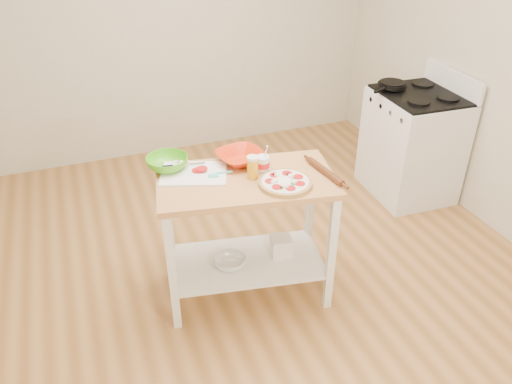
{
  "coord_description": "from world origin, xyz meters",
  "views": [
    {
      "loc": [
        -1.03,
        -2.6,
        2.41
      ],
      "look_at": [
        -0.08,
        -0.11,
        0.78
      ],
      "focal_mm": 35.0,
      "sensor_mm": 36.0,
      "label": 1
    }
  ],
  "objects": [
    {
      "name": "rolling_pin",
      "position": [
        0.32,
        -0.25,
        0.92
      ],
      "size": [
        0.08,
        0.35,
        0.04
      ],
      "primitive_type": "cylinder",
      "rotation": [
        1.57,
        0.0,
        0.13
      ],
      "color": "#592C14",
      "rests_on": "prep_island"
    },
    {
      "name": "room_shell",
      "position": [
        0.0,
        0.0,
        1.35
      ],
      "size": [
        4.04,
        4.54,
        2.74
      ],
      "color": "#A7733D",
      "rests_on": "ground"
    },
    {
      "name": "cutting_board",
      "position": [
        -0.43,
        0.05,
        0.91
      ],
      "size": [
        0.48,
        0.42,
        0.04
      ],
      "rotation": [
        0.0,
        0.0,
        -0.34
      ],
      "color": "white",
      "rests_on": "prep_island"
    },
    {
      "name": "shelf_bin",
      "position": [
        0.09,
        -0.13,
        0.33
      ],
      "size": [
        0.15,
        0.15,
        0.13
      ],
      "primitive_type": "cube",
      "rotation": [
        0.0,
        0.0,
        -0.18
      ],
      "color": "white",
      "rests_on": "prep_island"
    },
    {
      "name": "pizza",
      "position": [
        0.04,
        -0.28,
        0.92
      ],
      "size": [
        0.32,
        0.32,
        0.05
      ],
      "rotation": [
        0.0,
        0.0,
        -0.12
      ],
      "color": "tan",
      "rests_on": "prep_island"
    },
    {
      "name": "spatula",
      "position": [
        -0.29,
        -0.04,
        0.92
      ],
      "size": [
        0.16,
        0.05,
        0.01
      ],
      "rotation": [
        0.0,
        0.0,
        -0.17
      ],
      "color": "#42C7C1",
      "rests_on": "cutting_board"
    },
    {
      "name": "beer_pint",
      "position": [
        -0.11,
        -0.13,
        0.97
      ],
      "size": [
        0.07,
        0.07,
        0.14
      ],
      "color": "gold",
      "rests_on": "prep_island"
    },
    {
      "name": "orange_bowl",
      "position": [
        -0.11,
        0.09,
        0.94
      ],
      "size": [
        0.34,
        0.34,
        0.07
      ],
      "primitive_type": "imported",
      "rotation": [
        0.0,
        0.0,
        0.18
      ],
      "color": "red",
      "rests_on": "prep_island"
    },
    {
      "name": "green_bowl",
      "position": [
        -0.57,
        0.17,
        0.94
      ],
      "size": [
        0.36,
        0.36,
        0.08
      ],
      "primitive_type": "imported",
      "rotation": [
        0.0,
        0.0,
        -0.59
      ],
      "color": "#49AD18",
      "rests_on": "prep_island"
    },
    {
      "name": "skillet",
      "position": [
        1.51,
        0.82,
        0.98
      ],
      "size": [
        0.37,
        0.25,
        0.03
      ],
      "rotation": [
        0.0,
        0.0,
        0.43
      ],
      "color": "black",
      "rests_on": "gas_stove"
    },
    {
      "name": "yogurt_tub",
      "position": [
        -0.02,
        -0.08,
        0.95
      ],
      "size": [
        0.09,
        0.09,
        0.18
      ],
      "color": "white",
      "rests_on": "prep_island"
    },
    {
      "name": "prep_island",
      "position": [
        -0.15,
        -0.12,
        0.64
      ],
      "size": [
        1.17,
        0.78,
        0.9
      ],
      "rotation": [
        0.0,
        0.0,
        -0.18
      ],
      "color": "tan",
      "rests_on": "ground"
    },
    {
      "name": "gas_stove",
      "position": [
        1.67,
        0.62,
        0.47
      ],
      "size": [
        0.67,
        0.77,
        1.11
      ],
      "rotation": [
        0.0,
        0.0,
        -0.05
      ],
      "color": "white",
      "rests_on": "ground"
    },
    {
      "name": "shelf_glass_bowl",
      "position": [
        -0.27,
        -0.14,
        0.29
      ],
      "size": [
        0.22,
        0.22,
        0.07
      ],
      "primitive_type": "imported",
      "rotation": [
        0.0,
        0.0,
        0.02
      ],
      "color": "silver",
      "rests_on": "prep_island"
    },
    {
      "name": "knife",
      "position": [
        -0.51,
        0.15,
        0.92
      ],
      "size": [
        0.27,
        0.05,
        0.01
      ],
      "rotation": [
        0.0,
        0.0,
        -0.17
      ],
      "color": "silver",
      "rests_on": "cutting_board"
    }
  ]
}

